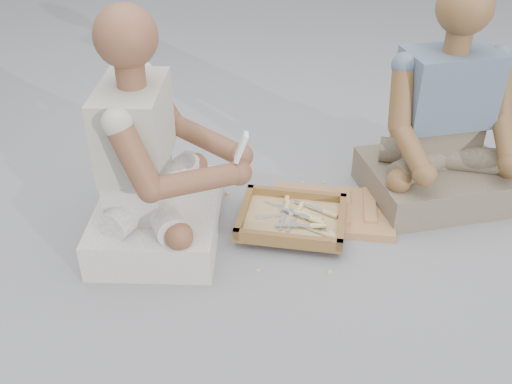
{
  "coord_description": "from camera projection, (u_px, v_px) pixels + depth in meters",
  "views": [
    {
      "loc": [
        -0.21,
        -1.74,
        1.55
      ],
      "look_at": [
        -0.08,
        0.14,
        0.3
      ],
      "focal_mm": 40.0,
      "sensor_mm": 36.0,
      "label": 1
    }
  ],
  "objects": [
    {
      "name": "wood_chip_12",
      "position": [
        269.0,
        232.0,
        2.54
      ],
      "size": [
        0.02,
        0.02,
        0.0
      ],
      "primitive_type": "cube",
      "rotation": [
        0.0,
        0.0,
        0.24
      ],
      "color": "tan",
      "rests_on": "ground"
    },
    {
      "name": "wood_chip_6",
      "position": [
        226.0,
        194.0,
        2.78
      ],
      "size": [
        0.02,
        0.02,
        0.0
      ],
      "primitive_type": "cube",
      "rotation": [
        0.0,
        0.0,
        2.34
      ],
      "color": "tan",
      "rests_on": "ground"
    },
    {
      "name": "chisel_5",
      "position": [
        292.0,
        214.0,
        2.54
      ],
      "size": [
        0.22,
        0.04,
        0.02
      ],
      "rotation": [
        0.0,
        0.0,
        0.11
      ],
      "color": "silver",
      "rests_on": "tool_tray"
    },
    {
      "name": "craftsman",
      "position": [
        152.0,
        168.0,
        2.33
      ],
      "size": [
        0.7,
        0.7,
        1.01
      ],
      "rotation": [
        0.0,
        0.0,
        -1.67
      ],
      "color": "silver",
      "rests_on": "ground"
    },
    {
      "name": "companion",
      "position": [
        444.0,
        132.0,
        2.61
      ],
      "size": [
        0.72,
        0.61,
        1.02
      ],
      "rotation": [
        0.0,
        0.0,
        3.29
      ],
      "color": "#766C55",
      "rests_on": "ground"
    },
    {
      "name": "chisel_6",
      "position": [
        332.0,
        234.0,
        2.42
      ],
      "size": [
        0.14,
        0.19,
        0.02
      ],
      "rotation": [
        0.0,
        0.0,
        -0.97
      ],
      "color": "silver",
      "rests_on": "tool_tray"
    },
    {
      "name": "chisel_2",
      "position": [
        313.0,
        220.0,
        2.49
      ],
      "size": [
        0.19,
        0.15,
        0.02
      ],
      "rotation": [
        0.0,
        0.0,
        -0.65
      ],
      "color": "silver",
      "rests_on": "tool_tray"
    },
    {
      "name": "carved_panel",
      "position": [
        332.0,
        211.0,
        2.64
      ],
      "size": [
        0.62,
        0.47,
        0.04
      ],
      "primitive_type": "cube",
      "rotation": [
        0.0,
        0.0,
        -0.2
      ],
      "color": "#8F6037",
      "rests_on": "ground"
    },
    {
      "name": "chisel_7",
      "position": [
        286.0,
        208.0,
        2.58
      ],
      "size": [
        0.08,
        0.22,
        0.02
      ],
      "rotation": [
        0.0,
        0.0,
        1.3
      ],
      "color": "silver",
      "rests_on": "tool_tray"
    },
    {
      "name": "chisel_9",
      "position": [
        310.0,
        217.0,
        2.53
      ],
      "size": [
        0.18,
        0.15,
        0.02
      ],
      "rotation": [
        0.0,
        0.0,
        -0.68
      ],
      "color": "silver",
      "rests_on": "tool_tray"
    },
    {
      "name": "wood_chip_9",
      "position": [
        324.0,
        182.0,
        2.87
      ],
      "size": [
        0.02,
        0.02,
        0.0
      ],
      "primitive_type": "cube",
      "rotation": [
        0.0,
        0.0,
        2.39
      ],
      "color": "tan",
      "rests_on": "ground"
    },
    {
      "name": "wood_chip_3",
      "position": [
        268.0,
        193.0,
        2.8
      ],
      "size": [
        0.02,
        0.02,
        0.0
      ],
      "primitive_type": "cube",
      "rotation": [
        0.0,
        0.0,
        1.34
      ],
      "color": "tan",
      "rests_on": "ground"
    },
    {
      "name": "tool_tray",
      "position": [
        292.0,
        219.0,
        2.52
      ],
      "size": [
        0.54,
        0.47,
        0.06
      ],
      "rotation": [
        0.0,
        0.0,
        -0.24
      ],
      "color": "brown",
      "rests_on": "carved_panel"
    },
    {
      "name": "chisel_1",
      "position": [
        325.0,
        234.0,
        2.42
      ],
      "size": [
        0.19,
        0.14,
        0.02
      ],
      "rotation": [
        0.0,
        0.0,
        -0.63
      ],
      "color": "silver",
      "rests_on": "tool_tray"
    },
    {
      "name": "wood_chip_11",
      "position": [
        269.0,
        220.0,
        2.61
      ],
      "size": [
        0.02,
        0.02,
        0.0
      ],
      "primitive_type": "cube",
      "rotation": [
        0.0,
        0.0,
        2.97
      ],
      "color": "tan",
      "rests_on": "ground"
    },
    {
      "name": "wood_chip_7",
      "position": [
        360.0,
        239.0,
        2.49
      ],
      "size": [
        0.02,
        0.02,
        0.0
      ],
      "primitive_type": "cube",
      "rotation": [
        0.0,
        0.0,
        2.91
      ],
      "color": "tan",
      "rests_on": "ground"
    },
    {
      "name": "chisel_10",
      "position": [
        286.0,
        201.0,
        2.63
      ],
      "size": [
        0.07,
        0.22,
        0.02
      ],
      "rotation": [
        0.0,
        0.0,
        1.31
      ],
      "color": "silver",
      "rests_on": "tool_tray"
    },
    {
      "name": "chisel_3",
      "position": [
        297.0,
        212.0,
        2.56
      ],
      "size": [
        0.2,
        0.13,
        0.02
      ],
      "rotation": [
        0.0,
        0.0,
        -0.56
      ],
      "color": "silver",
      "rests_on": "tool_tray"
    },
    {
      "name": "chisel_0",
      "position": [
        313.0,
        226.0,
        2.45
      ],
      "size": [
        0.22,
        0.04,
        0.02
      ],
      "rotation": [
        0.0,
        0.0,
        -0.12
      ],
      "color": "silver",
      "rests_on": "tool_tray"
    },
    {
      "name": "wood_chip_13",
      "position": [
        227.0,
        193.0,
        2.79
      ],
      "size": [
        0.02,
        0.02,
        0.0
      ],
      "primitive_type": "cube",
      "rotation": [
        0.0,
        0.0,
        0.46
      ],
      "color": "tan",
      "rests_on": "ground"
    },
    {
      "name": "mobile_phone",
      "position": [
        241.0,
        147.0,
        2.19
      ],
      "size": [
        0.06,
        0.05,
        0.12
      ],
      "rotation": [
        -0.35,
        0.0,
        -1.61
      ],
      "color": "white",
      "rests_on": "craftsman"
    },
    {
      "name": "wood_chip_2",
      "position": [
        330.0,
        272.0,
        2.31
      ],
      "size": [
        0.02,
        0.02,
        0.0
      ],
      "primitive_type": "cube",
      "rotation": [
        0.0,
        0.0,
        1.4
      ],
      "color": "tan",
      "rests_on": "ground"
    },
    {
      "name": "chisel_8",
      "position": [
        298.0,
        210.0,
        2.56
      ],
      "size": [
        0.11,
        0.21,
        0.02
      ],
      "rotation": [
        0.0,
        0.0,
        1.15
      ],
      "color": "silver",
      "rests_on": "tool_tray"
    },
    {
      "name": "wood_chip_8",
      "position": [
        303.0,
        183.0,
        2.87
      ],
      "size": [
        0.02,
        0.02,
        0.0
      ],
      "primitive_type": "cube",
      "rotation": [
        0.0,
        0.0,
        1.57
      ],
      "color": "tan",
      "rests_on": "ground"
    },
    {
      "name": "wood_chip_1",
      "position": [
        340.0,
        201.0,
        2.74
      ],
      "size": [
        0.02,
        0.02,
        0.0
      ],
      "primitive_type": "cube",
      "rotation": [
        0.0,
        0.0,
        2.67
      ],
      "color": "tan",
      "rests_on": "ground"
    },
    {
      "name": "wood_chip_0",
      "position": [
        255.0,
        189.0,
        2.82
      ],
      "size": [
        0.02,
        0.02,
        0.0
      ],
      "primitive_type": "cube",
      "rotation": [
        0.0,
        0.0,
        0.56
      ],
      "color": "tan",
      "rests_on": "ground"
    },
    {
      "name": "chisel_4",
      "position": [
        326.0,
        212.0,
        2.54
      ],
      "size": [
        0.18,
        0.15,
        0.02
      ],
      "rotation": [
        0.0,
        0.0,
        -0.66
      ],
      "color": "silver",
      "rests_on": "tool_tray"
    },
    {
      "name": "ground",
      "position": [
        278.0,
        271.0,
        2.32
      ],
      "size": [
        60.0,
        60.0,
        0.0
      ],
      "primitive_type": "plane",
      "color": "gray",
      "rests_on": "ground"
    },
    {
      "name": "wood_chip_10",
      "position": [
        318.0,
        213.0,
        2.65
      ],
      "size": [
        0.02,
        0.02,
        0.0
      ],
      "primitive_type": "cube",
      "rotation": [
        0.0,
        0.0,
        1.27
      ],
      "color": "tan",
      "rests_on": "ground"
    },
    {
      "name": "wood_chip_5",
      "position": [
        315.0,
        204.0,
        2.71
      ],
      "size": [
        0.02,
        0.02,
        0.0
      ],
      "primitive_type": "cube",
      "rotation": [
        0.0,
        0.0,
        2.87
      ],
      "color": "tan",
      "rests_on": "ground"
    },
    {
      "name": "wood_chip_4",
      "position": [
        258.0,
        271.0,
        2.32
      ],
      "size": [
        0.02,
        0.02,
        0.0
      ],
      "primitive_type": "cube",
      "rotation": [
        0.0,
        0.0,
        0.29
      ],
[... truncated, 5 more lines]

